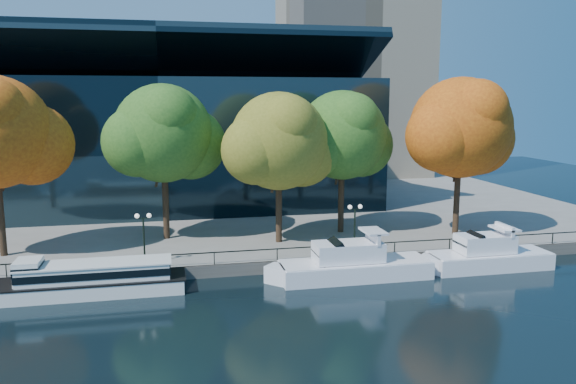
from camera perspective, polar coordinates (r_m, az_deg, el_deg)
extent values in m
plane|color=black|center=(41.74, -7.09, -9.88)|extent=(160.00, 160.00, 0.00)
cube|color=slate|center=(76.98, -9.52, -0.57)|extent=(90.00, 67.00, 1.00)
cube|color=#47443F|center=(44.46, -7.45, -7.98)|extent=(90.00, 0.25, 1.00)
cube|color=black|center=(44.24, -7.52, -6.11)|extent=(88.20, 0.08, 0.08)
cube|color=black|center=(44.38, -7.50, -6.73)|extent=(0.07, 0.07, 0.90)
cube|color=black|center=(71.49, -12.73, 4.63)|extent=(50.00, 24.00, 16.00)
cube|color=black|center=(67.36, -13.06, 12.42)|extent=(50.00, 17.14, 7.86)
cube|color=white|center=(42.88, -19.50, -9.11)|extent=(13.18, 3.20, 1.04)
cube|color=black|center=(42.71, -19.54, -8.42)|extent=(13.45, 3.27, 0.11)
cube|color=white|center=(42.48, -18.95, -7.65)|extent=(10.28, 2.63, 1.13)
cube|color=black|center=(42.46, -18.95, -7.59)|extent=(10.42, 2.69, 0.52)
cube|color=white|center=(42.31, -18.99, -6.86)|extent=(10.55, 2.75, 0.09)
cube|color=white|center=(43.18, -24.85, -7.36)|extent=(1.70, 2.24, 1.70)
cube|color=black|center=(43.12, -24.87, -7.12)|extent=(1.74, 2.31, 0.66)
cube|color=white|center=(44.16, 6.83, -7.86)|extent=(11.71, 3.35, 1.34)
cube|color=white|center=(42.69, -0.71, -8.41)|extent=(2.56, 2.56, 1.34)
cube|color=white|center=(43.96, 6.85, -7.00)|extent=(11.48, 3.28, 0.09)
cube|color=white|center=(43.55, 6.14, -6.03)|extent=(5.27, 2.51, 1.45)
cube|color=black|center=(43.08, 4.20, -6.02)|extent=(2.31, 2.41, 1.83)
cube|color=white|center=(43.94, 8.63, -4.52)|extent=(0.28, 2.61, 0.89)
cube|color=white|center=(43.83, 8.65, -3.95)|extent=(1.56, 2.61, 0.17)
cube|color=white|center=(49.10, 19.78, -6.58)|extent=(9.98, 3.10, 1.33)
cube|color=white|center=(46.71, 14.52, -7.14)|extent=(2.45, 2.45, 1.33)
cube|color=white|center=(48.92, 19.82, -5.81)|extent=(9.78, 3.04, 0.09)
cube|color=white|center=(48.46, 19.37, -4.94)|extent=(4.49, 2.33, 1.44)
cube|color=black|center=(47.78, 18.05, -4.93)|extent=(2.03, 2.24, 1.68)
cube|color=white|center=(49.12, 21.13, -3.59)|extent=(0.28, 2.42, 0.89)
cube|color=white|center=(49.10, 21.14, -3.46)|extent=(1.55, 2.42, 0.17)
cylinder|color=black|center=(51.27, -27.22, -1.38)|extent=(0.56, 0.56, 8.12)
cylinder|color=black|center=(50.88, -26.89, 2.21)|extent=(1.26, 1.93, 4.05)
sphere|color=#A1360D|center=(51.37, -24.56, 4.42)|extent=(6.80, 6.80, 6.80)
cylinder|color=black|center=(52.52, -12.35, -0.50)|extent=(0.56, 0.56, 7.75)
cylinder|color=black|center=(52.28, -11.92, 2.85)|extent=(1.22, 1.85, 3.87)
cylinder|color=black|center=(51.82, -12.90, 2.45)|extent=(1.12, 1.27, 3.46)
sphere|color=#28561B|center=(51.85, -12.58, 5.84)|extent=(8.86, 8.86, 8.86)
sphere|color=#28561B|center=(53.29, -9.90, 4.83)|extent=(6.65, 6.65, 6.65)
sphere|color=#28561B|center=(51.07, -15.05, 4.95)|extent=(6.20, 6.20, 6.20)
sphere|color=#28561B|center=(50.00, -12.14, 7.51)|extent=(5.32, 5.32, 5.32)
cylinder|color=black|center=(50.09, -0.94, -1.04)|extent=(0.56, 0.56, 7.26)
cylinder|color=black|center=(49.94, -0.43, 2.24)|extent=(1.16, 1.76, 3.64)
cylinder|color=black|center=(49.32, -1.34, 1.84)|extent=(1.07, 1.21, 3.25)
sphere|color=#65641B|center=(49.39, -0.96, 5.18)|extent=(8.62, 8.62, 8.62)
sphere|color=#65641B|center=(51.24, 1.37, 4.13)|extent=(6.46, 6.46, 6.46)
sphere|color=#65641B|center=(48.22, -3.28, 4.29)|extent=(6.03, 6.03, 6.03)
sphere|color=#65641B|center=(47.70, -0.05, 6.85)|extent=(5.17, 5.17, 5.17)
cylinder|color=black|center=(54.05, 5.42, -0.18)|extent=(0.56, 0.56, 7.48)
cylinder|color=black|center=(53.97, 5.92, 2.95)|extent=(1.19, 1.80, 3.74)
cylinder|color=black|center=(53.26, 5.15, 2.58)|extent=(1.09, 1.24, 3.35)
sphere|color=#28561B|center=(53.39, 5.52, 5.76)|extent=(8.40, 8.40, 8.40)
sphere|color=#28561B|center=(55.39, 7.39, 4.77)|extent=(6.30, 6.30, 6.30)
sphere|color=#28561B|center=(52.03, 3.57, 5.00)|extent=(5.88, 5.88, 5.88)
sphere|color=#28561B|center=(51.85, 6.55, 7.26)|extent=(5.04, 5.04, 5.04)
cylinder|color=black|center=(55.39, 16.80, 0.00)|extent=(0.56, 0.56, 8.08)
cylinder|color=black|center=(55.39, 17.31, 3.29)|extent=(1.26, 1.92, 4.03)
cylinder|color=black|center=(54.55, 16.72, 2.92)|extent=(1.15, 1.31, 3.61)
sphere|color=#A1360D|center=(54.75, 17.10, 6.27)|extent=(9.35, 9.35, 9.35)
sphere|color=#A1360D|center=(57.32, 18.62, 5.14)|extent=(7.01, 7.01, 7.01)
sphere|color=#A1360D|center=(52.87, 15.33, 5.48)|extent=(6.54, 6.54, 6.54)
sphere|color=#A1360D|center=(53.31, 18.61, 7.87)|extent=(5.61, 5.61, 5.61)
cylinder|color=black|center=(45.16, -14.41, -4.90)|extent=(0.14, 0.14, 3.60)
cube|color=black|center=(44.75, -14.51, -2.60)|extent=(0.90, 0.06, 0.06)
sphere|color=white|center=(44.73, -15.09, -2.37)|extent=(0.36, 0.36, 0.36)
sphere|color=white|center=(44.69, -13.94, -2.33)|extent=(0.36, 0.36, 0.36)
cylinder|color=black|center=(47.58, 6.78, -3.93)|extent=(0.14, 0.14, 3.60)
cube|color=black|center=(47.19, 6.82, -1.74)|extent=(0.90, 0.06, 0.06)
sphere|color=white|center=(47.01, 6.31, -1.53)|extent=(0.36, 0.36, 0.36)
sphere|color=white|center=(47.30, 7.35, -1.48)|extent=(0.36, 0.36, 0.36)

